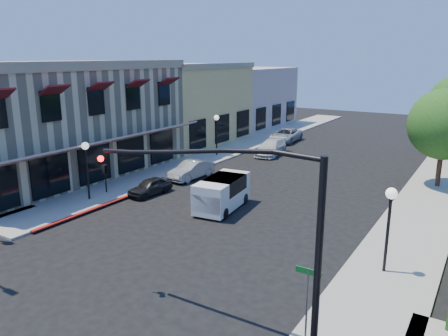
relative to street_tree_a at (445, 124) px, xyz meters
The scene contains 19 objects.
ground 24.06m from the street_tree_a, 111.80° to the right, with size 120.00×120.00×0.00m, color black.
sidewalk_left 18.71m from the street_tree_a, 164.10° to the left, with size 3.50×50.00×0.12m, color #9D9A8E.
sidewalk_right 6.49m from the street_tree_a, 90.57° to the left, with size 3.50×50.00×0.12m, color #9D9A8E.
curb_red_strip 21.45m from the street_tree_a, 138.28° to the right, with size 0.25×10.00×0.06m, color maroon.
corner_brick_building 26.63m from the street_tree_a, 155.60° to the right, with size 11.77×18.20×8.10m.
yellow_stucco_building 24.63m from the street_tree_a, behind, with size 10.00×12.00×7.60m, color tan.
pink_stucco_building 29.10m from the street_tree_a, 146.64° to the left, with size 10.00×12.00×7.00m, color #C9A498.
street_tree_a is the anchor object (origin of this frame).
signal_mast_arm 20.71m from the street_tree_a, 98.17° to the right, with size 8.01×0.39×6.00m.
street_name_sign 20.00m from the street_tree_a, 93.76° to the right, with size 0.80×0.06×2.50m.
lamppost_left_near 22.30m from the street_tree_a, 141.02° to the right, with size 0.44×0.44×3.57m.
lamppost_left_far 17.36m from the street_tree_a, behind, with size 0.44×0.44×3.57m.
lamppost_right_near 14.08m from the street_tree_a, 91.23° to the right, with size 0.44×0.44×3.57m.
lamppost_right_far 2.49m from the street_tree_a, 98.53° to the left, with size 0.44×0.44×3.57m.
white_van 15.10m from the street_tree_a, 131.55° to the right, with size 2.22×4.24×1.80m.
parked_car_a 19.05m from the street_tree_a, 143.38° to the right, with size 1.23×3.07×1.05m, color black.
parked_car_b 16.86m from the street_tree_a, 155.51° to the right, with size 1.33×3.80×1.25m, color #9EA1A3.
parked_car_c 14.37m from the street_tree_a, 167.56° to the left, with size 1.82×4.48×1.30m, color silver.
parked_car_d 17.96m from the street_tree_a, 148.41° to the left, with size 2.20×4.78×1.33m, color #ACAFB1.
Camera 1 is at (11.47, -8.75, 8.41)m, focal length 35.00 mm.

